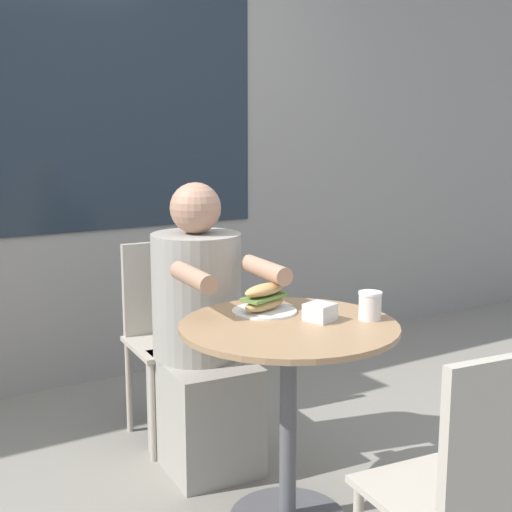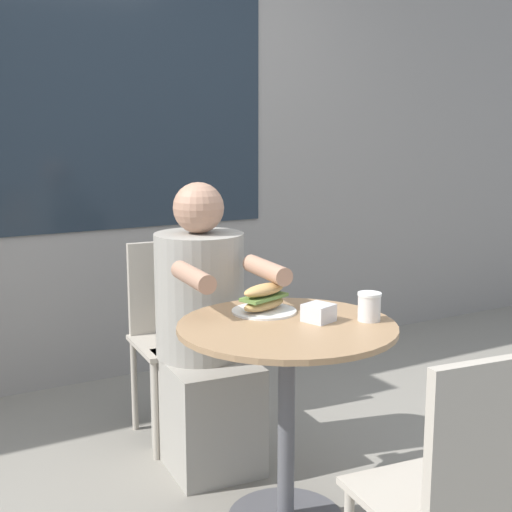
{
  "view_description": "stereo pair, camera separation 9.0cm",
  "coord_description": "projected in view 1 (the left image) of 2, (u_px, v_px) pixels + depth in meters",
  "views": [
    {
      "loc": [
        -1.32,
        -1.92,
        1.39
      ],
      "look_at": [
        0.0,
        0.21,
        0.93
      ],
      "focal_mm": 50.0,
      "sensor_mm": 36.0,
      "label": 1
    },
    {
      "loc": [
        -1.24,
        -1.96,
        1.39
      ],
      "look_at": [
        0.0,
        0.21,
        0.93
      ],
      "focal_mm": 50.0,
      "sensor_mm": 36.0,
      "label": 2
    }
  ],
  "objects": [
    {
      "name": "cafe_table",
      "position": [
        289.0,
        378.0,
        2.44
      ],
      "size": [
        0.75,
        0.75,
        0.73
      ],
      "color": "#997551",
      "rests_on": "ground_plane"
    },
    {
      "name": "diner_chair",
      "position": [
        167.0,
        321.0,
        3.19
      ],
      "size": [
        0.41,
        0.41,
        0.87
      ],
      "rotation": [
        0.0,
        0.0,
        3.06
      ],
      "color": "#ADA393",
      "rests_on": "ground_plane"
    },
    {
      "name": "sandwich_on_plate",
      "position": [
        264.0,
        300.0,
        2.55
      ],
      "size": [
        0.23,
        0.23,
        0.1
      ],
      "rotation": [
        0.0,
        0.0,
        0.33
      ],
      "color": "white",
      "rests_on": "cafe_table"
    },
    {
      "name": "napkin_box",
      "position": [
        320.0,
        312.0,
        2.44
      ],
      "size": [
        0.11,
        0.11,
        0.06
      ],
      "rotation": [
        0.0,
        0.0,
        0.31
      ],
      "color": "silver",
      "rests_on": "cafe_table"
    },
    {
      "name": "storefront_wall",
      "position": [
        102.0,
        122.0,
        3.75
      ],
      "size": [
        8.0,
        0.09,
        2.8
      ],
      "color": "gray",
      "rests_on": "ground_plane"
    },
    {
      "name": "seated_diner",
      "position": [
        201.0,
        346.0,
        2.9
      ],
      "size": [
        0.4,
        0.67,
        1.16
      ],
      "rotation": [
        0.0,
        0.0,
        3.06
      ],
      "color": "gray",
      "rests_on": "ground_plane"
    },
    {
      "name": "empty_chair_across",
      "position": [
        474.0,
        482.0,
        1.76
      ],
      "size": [
        0.42,
        0.42,
        0.87
      ],
      "rotation": [
        0.0,
        0.0,
        -0.11
      ],
      "color": "#ADA393",
      "rests_on": "ground_plane"
    },
    {
      "name": "drink_cup",
      "position": [
        370.0,
        305.0,
        2.45
      ],
      "size": [
        0.08,
        0.08,
        0.1
      ],
      "color": "silver",
      "rests_on": "cafe_table"
    }
  ]
}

